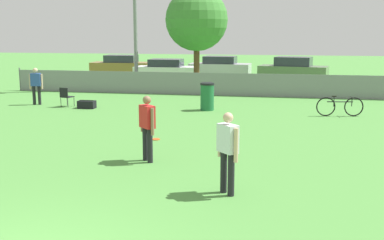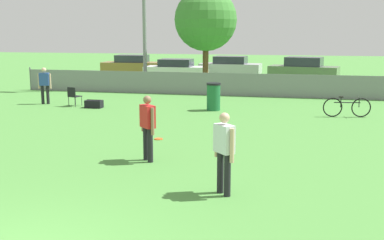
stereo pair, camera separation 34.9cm
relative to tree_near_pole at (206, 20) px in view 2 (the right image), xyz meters
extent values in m
cube|color=gray|center=(1.35, -2.92, -3.14)|extent=(20.59, 0.03, 1.10)
cylinder|color=slate|center=(-8.94, -2.92, -3.09)|extent=(0.07, 0.07, 1.21)
cylinder|color=brown|center=(0.00, 0.00, -2.47)|extent=(0.32, 0.32, 2.44)
sphere|color=#3D7F33|center=(0.00, 0.00, 0.02)|extent=(3.38, 3.38, 3.38)
cylinder|color=black|center=(1.59, -15.16, -3.28)|extent=(0.13, 0.13, 0.83)
cylinder|color=black|center=(1.75, -15.33, -3.28)|extent=(0.13, 0.13, 0.83)
cube|color=red|center=(1.67, -15.24, -2.60)|extent=(0.46, 0.46, 0.54)
sphere|color=#8C664C|center=(1.67, -15.24, -2.20)|extent=(0.20, 0.20, 0.20)
cylinder|color=#8C664C|center=(1.49, -15.06, -2.68)|extent=(0.08, 0.08, 0.64)
cylinder|color=#8C664C|center=(1.85, -15.42, -2.68)|extent=(0.08, 0.08, 0.64)
cylinder|color=black|center=(3.75, -17.14, -3.28)|extent=(0.13, 0.13, 0.83)
cylinder|color=black|center=(3.91, -17.31, -3.28)|extent=(0.13, 0.13, 0.83)
cube|color=silver|center=(3.83, -17.22, -2.60)|extent=(0.46, 0.46, 0.54)
sphere|color=#D8AD8C|center=(3.83, -17.22, -2.20)|extent=(0.20, 0.20, 0.20)
cylinder|color=#D8AD8C|center=(3.66, -17.04, -2.68)|extent=(0.08, 0.08, 0.64)
cylinder|color=#D8AD8C|center=(4.01, -17.40, -2.68)|extent=(0.08, 0.08, 0.64)
cylinder|color=black|center=(-5.44, -7.34, -3.29)|extent=(0.13, 0.13, 0.80)
cylinder|color=black|center=(-5.66, -7.39, -3.29)|extent=(0.13, 0.13, 0.80)
cube|color=#2D4C9E|center=(-5.55, -7.36, -2.62)|extent=(0.45, 0.31, 0.54)
sphere|color=#D8AD8C|center=(-5.55, -7.36, -2.23)|extent=(0.20, 0.20, 0.20)
cylinder|color=#D8AD8C|center=(-5.31, -7.31, -2.70)|extent=(0.08, 0.08, 0.64)
cylinder|color=#D8AD8C|center=(-5.79, -7.42, -2.70)|extent=(0.08, 0.08, 0.64)
cylinder|color=#E5591E|center=(1.22, -12.92, -3.68)|extent=(0.24, 0.24, 0.03)
torus|color=#E5591E|center=(1.22, -12.92, -3.68)|extent=(0.25, 0.25, 0.03)
cylinder|color=#333338|center=(-3.81, -7.47, -3.50)|extent=(0.02, 0.02, 0.39)
cylinder|color=#333338|center=(-4.17, -7.36, -3.50)|extent=(0.02, 0.02, 0.39)
cylinder|color=#333338|center=(-3.91, -7.83, -3.50)|extent=(0.02, 0.02, 0.39)
cylinder|color=#333338|center=(-4.28, -7.72, -3.50)|extent=(0.02, 0.02, 0.39)
cube|color=black|center=(-4.04, -7.60, -3.29)|extent=(0.53, 0.53, 0.03)
cube|color=black|center=(-4.10, -7.79, -3.08)|extent=(0.42, 0.14, 0.38)
torus|color=black|center=(6.33, -7.90, -3.34)|extent=(0.70, 0.16, 0.71)
torus|color=black|center=(7.34, -7.74, -3.34)|extent=(0.70, 0.16, 0.71)
cylinder|color=black|center=(6.84, -7.82, -3.16)|extent=(0.93, 0.19, 0.04)
cylinder|color=black|center=(6.61, -7.85, -3.16)|extent=(0.03, 0.03, 0.36)
cylinder|color=black|center=(7.26, -7.75, -3.16)|extent=(0.03, 0.03, 0.33)
cube|color=black|center=(6.61, -7.85, -2.96)|extent=(0.17, 0.08, 0.04)
cylinder|color=black|center=(7.26, -7.75, -2.99)|extent=(0.10, 0.44, 0.03)
cylinder|color=#1E6638|center=(1.82, -7.40, -3.19)|extent=(0.53, 0.53, 1.01)
cylinder|color=black|center=(1.82, -7.40, -2.64)|extent=(0.56, 0.56, 0.08)
cube|color=black|center=(-3.07, -7.89, -3.54)|extent=(0.69, 0.38, 0.31)
cube|color=black|center=(-3.07, -7.89, -3.37)|extent=(0.59, 0.04, 0.02)
cylinder|color=black|center=(-5.61, 8.02, -3.36)|extent=(0.68, 0.22, 0.66)
cylinder|color=black|center=(-5.50, 6.44, -3.36)|extent=(0.68, 0.22, 0.66)
cylinder|color=black|center=(-8.22, 7.85, -3.36)|extent=(0.68, 0.22, 0.66)
cylinder|color=black|center=(-8.12, 6.27, -3.36)|extent=(0.68, 0.22, 0.66)
cube|color=olive|center=(-6.86, 7.14, -3.14)|extent=(4.33, 2.08, 0.69)
cube|color=#2D333D|center=(-6.86, 7.14, -2.54)|extent=(2.30, 1.73, 0.52)
cylinder|color=black|center=(-1.59, 5.03, -3.36)|extent=(0.66, 0.18, 0.66)
cylinder|color=black|center=(-1.58, 3.55, -3.36)|extent=(0.66, 0.18, 0.66)
cylinder|color=black|center=(-4.06, 5.01, -3.36)|extent=(0.66, 0.18, 0.66)
cylinder|color=black|center=(-4.05, 3.53, -3.36)|extent=(0.66, 0.18, 0.66)
cube|color=white|center=(-2.82, 4.28, -3.16)|extent=(4.00, 1.72, 0.63)
cube|color=#2D333D|center=(-2.82, 4.28, -2.60)|extent=(2.08, 1.51, 0.47)
cylinder|color=black|center=(1.62, 8.08, -3.37)|extent=(0.66, 0.22, 0.65)
cylinder|color=black|center=(1.53, 6.56, -3.37)|extent=(0.66, 0.22, 0.65)
cylinder|color=black|center=(-0.98, 8.23, -3.37)|extent=(0.66, 0.22, 0.65)
cylinder|color=black|center=(-1.06, 6.71, -3.37)|extent=(0.66, 0.22, 0.65)
cube|color=#B7B7BC|center=(0.28, 7.39, -3.15)|extent=(4.28, 1.98, 0.68)
cube|color=#2D333D|center=(0.28, 7.39, -2.56)|extent=(2.26, 1.66, 0.51)
cylinder|color=black|center=(6.70, 5.71, -3.38)|extent=(0.65, 0.29, 0.63)
cylinder|color=black|center=(6.42, 4.24, -3.38)|extent=(0.65, 0.29, 0.63)
cylinder|color=black|center=(4.11, 6.20, -3.38)|extent=(0.65, 0.29, 0.63)
cylinder|color=black|center=(3.83, 4.73, -3.38)|extent=(0.65, 0.29, 0.63)
cube|color=#59724C|center=(5.26, 5.22, -3.13)|extent=(4.49, 2.48, 0.75)
cube|color=#2D333D|center=(5.26, 5.22, -2.47)|extent=(2.45, 1.89, 0.57)
camera|label=1|loc=(4.88, -26.02, -0.62)|focal=45.00mm
camera|label=2|loc=(5.22, -25.95, -0.62)|focal=45.00mm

